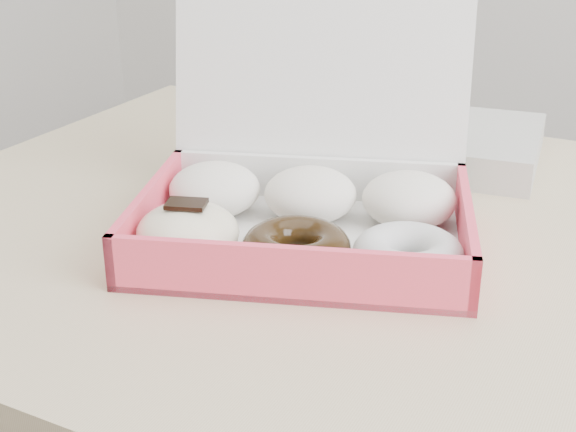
% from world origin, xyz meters
% --- Properties ---
extents(table, '(1.20, 0.80, 0.75)m').
position_xyz_m(table, '(0.00, 0.00, 0.67)').
color(table, tan).
rests_on(table, ground).
extents(donut_box, '(0.40, 0.37, 0.24)m').
position_xyz_m(donut_box, '(-0.12, -0.06, 0.79)').
color(donut_box, white).
rests_on(donut_box, table).
extents(newspapers, '(0.29, 0.25, 0.04)m').
position_xyz_m(newspapers, '(-0.08, 0.24, 0.77)').
color(newspapers, beige).
rests_on(newspapers, table).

